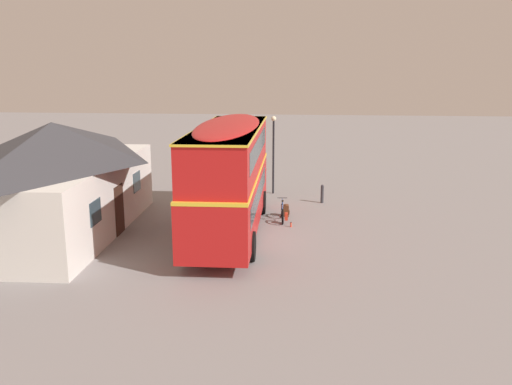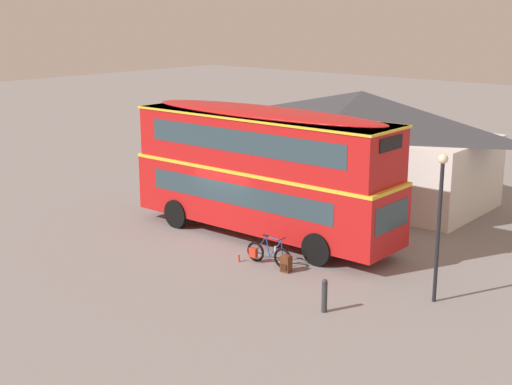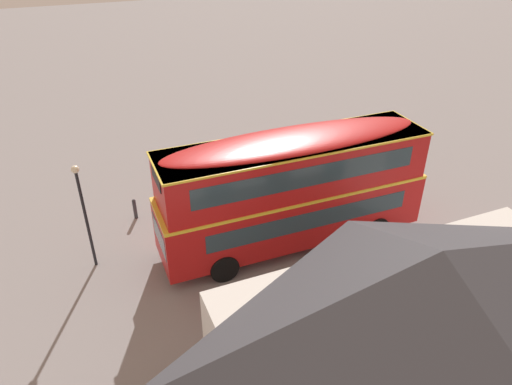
# 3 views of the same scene
# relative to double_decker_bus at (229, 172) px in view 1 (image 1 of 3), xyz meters

# --- Properties ---
(ground_plane) EXTENTS (120.00, 120.00, 0.00)m
(ground_plane) POSITION_rel_double_decker_bus_xyz_m (-0.86, -0.69, -2.64)
(ground_plane) COLOR gray
(double_decker_bus) EXTENTS (10.68, 2.81, 4.79)m
(double_decker_bus) POSITION_rel_double_decker_bus_xyz_m (0.00, 0.00, 0.00)
(double_decker_bus) COLOR black
(double_decker_bus) RESTS_ON ground
(touring_bicycle) EXTENTS (1.78, 0.54, 1.01)m
(touring_bicycle) POSITION_rel_double_decker_bus_xyz_m (2.04, -2.17, -2.27)
(touring_bicycle) COLOR black
(touring_bicycle) RESTS_ON ground
(backpack_on_ground) EXTENTS (0.33, 0.33, 0.59)m
(backpack_on_ground) POSITION_rel_double_decker_bus_xyz_m (2.93, -2.28, -2.34)
(backpack_on_ground) COLOR #592D19
(backpack_on_ground) RESTS_ON ground
(water_bottle_red_squeeze) EXTENTS (0.08, 0.08, 0.23)m
(water_bottle_red_squeeze) POSITION_rel_double_decker_bus_xyz_m (1.15, -2.57, -2.54)
(water_bottle_red_squeeze) COLOR #D84C33
(water_bottle_red_squeeze) RESTS_ON ground
(pub_building) EXTENTS (11.55, 5.99, 4.72)m
(pub_building) POSITION_rel_double_decker_bus_xyz_m (-0.58, 7.28, -0.23)
(pub_building) COLOR silver
(pub_building) RESTS_ON ground
(street_lamp) EXTENTS (0.28, 0.28, 4.32)m
(street_lamp) POSITION_rel_double_decker_bus_xyz_m (7.64, -1.36, 0.05)
(street_lamp) COLOR black
(street_lamp) RESTS_ON ground
(kerb_bollard) EXTENTS (0.16, 0.16, 0.97)m
(kerb_bollard) POSITION_rel_double_decker_bus_xyz_m (5.70, -4.05, -2.15)
(kerb_bollard) COLOR #333338
(kerb_bollard) RESTS_ON ground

